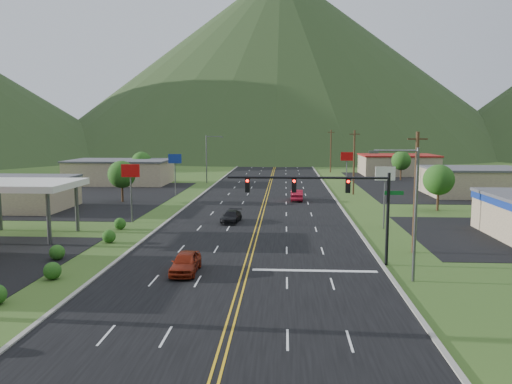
# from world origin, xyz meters

# --- Properties ---
(ground) EXTENTS (500.00, 500.00, 0.00)m
(ground) POSITION_xyz_m (0.00, 0.00, 0.00)
(ground) COLOR #264819
(ground) RESTS_ON ground
(road) EXTENTS (20.00, 460.00, 0.04)m
(road) POSITION_xyz_m (0.00, 0.00, 0.00)
(road) COLOR black
(road) RESTS_ON ground
(curb_west) EXTENTS (0.30, 460.00, 0.14)m
(curb_west) POSITION_xyz_m (-10.15, 0.00, 0.00)
(curb_west) COLOR gray
(curb_west) RESTS_ON ground
(curb_east) EXTENTS (0.30, 460.00, 0.14)m
(curb_east) POSITION_xyz_m (10.15, 0.00, 0.00)
(curb_east) COLOR gray
(curb_east) RESTS_ON ground
(traffic_signal) EXTENTS (13.10, 0.43, 7.00)m
(traffic_signal) POSITION_xyz_m (6.48, 14.00, 5.33)
(traffic_signal) COLOR black
(traffic_signal) RESTS_ON ground
(streetlight_east) EXTENTS (3.28, 0.25, 9.00)m
(streetlight_east) POSITION_xyz_m (11.18, 10.00, 5.18)
(streetlight_east) COLOR #59595E
(streetlight_east) RESTS_ON ground
(streetlight_west) EXTENTS (3.28, 0.25, 9.00)m
(streetlight_west) POSITION_xyz_m (-11.68, 70.00, 5.18)
(streetlight_west) COLOR #59595E
(streetlight_west) RESTS_ON ground
(gas_canopy) EXTENTS (10.00, 8.00, 5.30)m
(gas_canopy) POSITION_xyz_m (-22.00, 22.00, 4.87)
(gas_canopy) COLOR white
(gas_canopy) RESTS_ON ground
(building_west_mid) EXTENTS (14.40, 10.40, 4.10)m
(building_west_mid) POSITION_xyz_m (-32.00, 38.00, 2.27)
(building_west_mid) COLOR tan
(building_west_mid) RESTS_ON ground
(building_west_far) EXTENTS (18.40, 11.40, 4.50)m
(building_west_far) POSITION_xyz_m (-28.00, 68.00, 2.26)
(building_west_far) COLOR tan
(building_west_far) RESTS_ON ground
(building_east_mid) EXTENTS (14.40, 11.40, 4.30)m
(building_east_mid) POSITION_xyz_m (32.00, 55.00, 2.16)
(building_east_mid) COLOR tan
(building_east_mid) RESTS_ON ground
(building_east_far) EXTENTS (16.40, 12.40, 4.50)m
(building_east_far) POSITION_xyz_m (28.00, 90.00, 2.26)
(building_east_far) COLOR tan
(building_east_far) RESTS_ON ground
(pole_sign_west_a) EXTENTS (2.00, 0.18, 6.40)m
(pole_sign_west_a) POSITION_xyz_m (-14.00, 30.00, 5.05)
(pole_sign_west_a) COLOR #59595E
(pole_sign_west_a) RESTS_ON ground
(pole_sign_west_b) EXTENTS (2.00, 0.18, 6.40)m
(pole_sign_west_b) POSITION_xyz_m (-14.00, 52.00, 5.05)
(pole_sign_west_b) COLOR #59595E
(pole_sign_west_b) RESTS_ON ground
(pole_sign_east_a) EXTENTS (2.00, 0.18, 6.40)m
(pole_sign_east_a) POSITION_xyz_m (13.00, 28.00, 5.05)
(pole_sign_east_a) COLOR #59595E
(pole_sign_east_a) RESTS_ON ground
(pole_sign_east_b) EXTENTS (2.00, 0.18, 6.40)m
(pole_sign_east_b) POSITION_xyz_m (13.00, 60.00, 5.05)
(pole_sign_east_b) COLOR #59595E
(pole_sign_east_b) RESTS_ON ground
(tree_west_a) EXTENTS (3.84, 3.84, 5.82)m
(tree_west_a) POSITION_xyz_m (-20.00, 45.00, 3.89)
(tree_west_a) COLOR #382314
(tree_west_a) RESTS_ON ground
(tree_west_b) EXTENTS (3.84, 3.84, 5.82)m
(tree_west_b) POSITION_xyz_m (-25.00, 72.00, 3.89)
(tree_west_b) COLOR #382314
(tree_west_b) RESTS_ON ground
(tree_east_a) EXTENTS (3.84, 3.84, 5.82)m
(tree_east_a) POSITION_xyz_m (22.00, 40.00, 3.89)
(tree_east_a) COLOR #382314
(tree_east_a) RESTS_ON ground
(tree_east_b) EXTENTS (3.84, 3.84, 5.82)m
(tree_east_b) POSITION_xyz_m (26.00, 78.00, 3.89)
(tree_east_b) COLOR #382314
(tree_east_b) RESTS_ON ground
(utility_pole_a) EXTENTS (1.60, 0.28, 10.00)m
(utility_pole_a) POSITION_xyz_m (13.50, 18.00, 5.13)
(utility_pole_a) COLOR #382314
(utility_pole_a) RESTS_ON ground
(utility_pole_b) EXTENTS (1.60, 0.28, 10.00)m
(utility_pole_b) POSITION_xyz_m (13.50, 55.00, 5.13)
(utility_pole_b) COLOR #382314
(utility_pole_b) RESTS_ON ground
(utility_pole_c) EXTENTS (1.60, 0.28, 10.00)m
(utility_pole_c) POSITION_xyz_m (13.50, 95.00, 5.13)
(utility_pole_c) COLOR #382314
(utility_pole_c) RESTS_ON ground
(utility_pole_d) EXTENTS (1.60, 0.28, 10.00)m
(utility_pole_d) POSITION_xyz_m (13.50, 135.00, 5.13)
(utility_pole_d) COLOR #382314
(utility_pole_d) RESTS_ON ground
(mountain_n) EXTENTS (220.00, 220.00, 85.00)m
(mountain_n) POSITION_xyz_m (0.00, 220.00, 42.50)
(mountain_n) COLOR #1E3618
(mountain_n) RESTS_ON ground
(car_red_near) EXTENTS (1.83, 4.47, 1.52)m
(car_red_near) POSITION_xyz_m (-4.19, 10.94, 0.76)
(car_red_near) COLOR maroon
(car_red_near) RESTS_ON ground
(car_dark_mid) EXTENTS (2.26, 4.48, 1.25)m
(car_dark_mid) POSITION_xyz_m (-3.04, 30.39, 0.62)
(car_dark_mid) COLOR black
(car_dark_mid) RESTS_ON ground
(car_red_far) EXTENTS (1.78, 4.81, 1.57)m
(car_red_far) POSITION_xyz_m (4.53, 47.60, 0.79)
(car_red_far) COLOR maroon
(car_red_far) RESTS_ON ground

